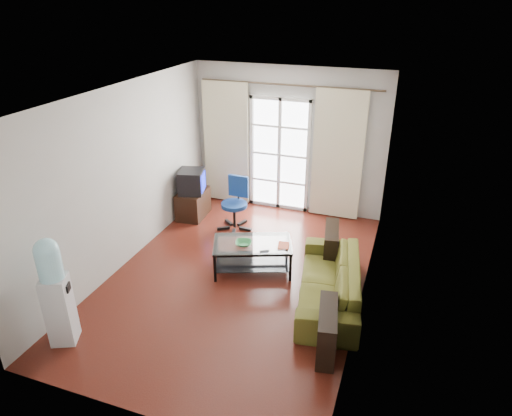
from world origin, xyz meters
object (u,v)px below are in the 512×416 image
(crt_tv, at_px, (191,181))
(water_cooler, at_px, (55,290))
(tv_stand, at_px, (193,204))
(coffee_table, at_px, (252,253))
(task_chair, at_px, (235,214))
(sofa, at_px, (329,281))

(crt_tv, relative_size, water_cooler, 0.40)
(tv_stand, bearing_deg, coffee_table, -43.13)
(coffee_table, relative_size, task_chair, 1.40)
(coffee_table, bearing_deg, crt_tv, 141.74)
(sofa, height_order, water_cooler, water_cooler)
(tv_stand, height_order, crt_tv, crt_tv)
(water_cooler, bearing_deg, tv_stand, 66.53)
(crt_tv, relative_size, task_chair, 0.59)
(sofa, xyz_separation_m, coffee_table, (-1.23, 0.34, 0.01))
(tv_stand, relative_size, water_cooler, 0.49)
(sofa, height_order, coffee_table, sofa)
(tv_stand, distance_m, water_cooler, 3.62)
(coffee_table, bearing_deg, task_chair, 122.59)
(sofa, xyz_separation_m, tv_stand, (-2.91, 1.70, -0.04))
(coffee_table, relative_size, crt_tv, 2.36)
(crt_tv, distance_m, water_cooler, 3.54)
(sofa, distance_m, tv_stand, 3.38)
(tv_stand, bearing_deg, crt_tv, -90.02)
(task_chair, bearing_deg, water_cooler, -102.65)
(task_chair, bearing_deg, sofa, -35.82)
(coffee_table, height_order, crt_tv, crt_tv)
(task_chair, bearing_deg, coffee_table, -55.87)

